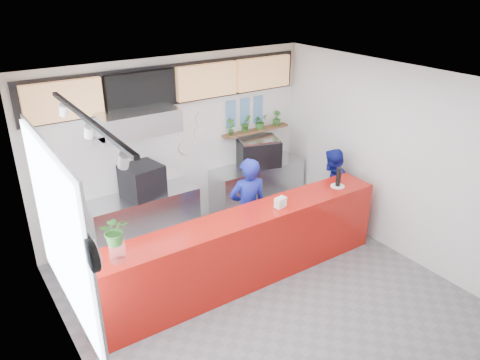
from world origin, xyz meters
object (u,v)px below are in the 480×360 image
staff_right (330,190)px  pepper_mill (338,177)px  espresso_machine (258,153)px  service_counter (246,249)px  staff_center (248,209)px  panini_oven (142,180)px

staff_right → pepper_mill: (-0.38, -0.52, 0.53)m
espresso_machine → pepper_mill: (0.22, -1.83, 0.13)m
service_counter → pepper_mill: bearing=-1.0°
service_counter → staff_center: 0.75m
panini_oven → staff_right: size_ratio=0.38×
service_counter → staff_center: staff_center is taller
panini_oven → staff_right: bearing=-34.3°
service_counter → pepper_mill: pepper_mill is taller
staff_center → service_counter: bearing=67.2°
service_counter → staff_right: staff_right is taller
panini_oven → staff_center: size_ratio=0.34×
staff_center → staff_right: staff_center is taller
staff_right → service_counter: bearing=-5.8°
panini_oven → pepper_mill: pepper_mill is taller
service_counter → panini_oven: size_ratio=7.95×
service_counter → pepper_mill: 1.88m
service_counter → espresso_machine: size_ratio=6.05×
service_counter → espresso_machine: (1.52, 1.80, 0.59)m
pepper_mill → espresso_machine: bearing=96.9°
panini_oven → pepper_mill: 3.11m
panini_oven → espresso_machine: bearing=-9.9°
service_counter → pepper_mill: size_ratio=14.81×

